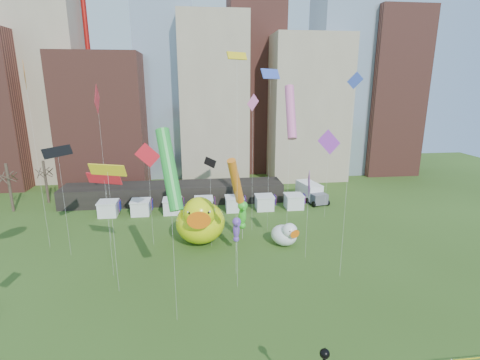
{
  "coord_description": "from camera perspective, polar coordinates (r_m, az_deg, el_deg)",
  "views": [
    {
      "loc": [
        0.16,
        -19.85,
        20.16
      ],
      "look_at": [
        3.84,
        10.55,
        12.0
      ],
      "focal_mm": 27.0,
      "sensor_mm": 36.0,
      "label": 1
    }
  ],
  "objects": [
    {
      "name": "kite_17",
      "position": [
        43.52,
        8.02,
        10.56
      ],
      "size": [
        1.25,
        3.76,
        20.13
      ],
      "color": "silver",
      "rests_on": "ground"
    },
    {
      "name": "big_duck",
      "position": [
        47.25,
        -6.3,
        -6.33
      ],
      "size": [
        6.73,
        8.9,
        6.77
      ],
      "rotation": [
        0.0,
        0.0,
        -0.04
      ],
      "color": "#D8EB0C",
      "rests_on": "ground"
    },
    {
      "name": "kite_7",
      "position": [
        55.46,
        13.89,
        5.77
      ],
      "size": [
        3.79,
        0.61,
        13.76
      ],
      "color": "silver",
      "rests_on": "ground"
    },
    {
      "name": "kite_4",
      "position": [
        35.22,
        -20.22,
        1.44
      ],
      "size": [
        3.6,
        1.74,
        13.11
      ],
      "color": "silver",
      "rests_on": "ground"
    },
    {
      "name": "kite_0",
      "position": [
        47.18,
        -21.62,
        11.46
      ],
      "size": [
        0.29,
        3.52,
        20.15
      ],
      "color": "silver",
      "rests_on": "ground"
    },
    {
      "name": "kite_3",
      "position": [
        28.86,
        -11.1,
        1.63
      ],
      "size": [
        2.41,
        3.92,
        16.89
      ],
      "color": "silver",
      "rests_on": "ground"
    },
    {
      "name": "pavilion",
      "position": [
        64.71,
        -10.31,
        -2.0
      ],
      "size": [
        38.0,
        6.0,
        3.2
      ],
      "primitive_type": "cube",
      "color": "black",
      "rests_on": "ground"
    },
    {
      "name": "kite_1",
      "position": [
        47.93,
        2.06,
        11.49
      ],
      "size": [
        1.77,
        1.34,
        18.94
      ],
      "color": "silver",
      "rests_on": "ground"
    },
    {
      "name": "kite_13",
      "position": [
        36.83,
        17.59,
        12.84
      ],
      "size": [
        1.11,
        1.2,
        21.3
      ],
      "color": "silver",
      "rests_on": "ground"
    },
    {
      "name": "kite_5",
      "position": [
        47.55,
        4.86,
        16.26
      ],
      "size": [
        3.12,
        3.41,
        22.03
      ],
      "color": "silver",
      "rests_on": "ground"
    },
    {
      "name": "skyline",
      "position": [
        80.95,
        -5.64,
        15.75
      ],
      "size": [
        101.0,
        23.0,
        68.0
      ],
      "color": "brown",
      "rests_on": "ground"
    },
    {
      "name": "seahorse_purple",
      "position": [
        44.42,
        -0.59,
        -7.55
      ],
      "size": [
        1.3,
        1.51,
        4.52
      ],
      "rotation": [
        0.0,
        0.0,
        0.24
      ],
      "color": "silver",
      "rests_on": "ground"
    },
    {
      "name": "kite_10",
      "position": [
        45.85,
        -26.87,
        3.96
      ],
      "size": [
        2.38,
        3.46,
        13.33
      ],
      "color": "silver",
      "rests_on": "ground"
    },
    {
      "name": "kite_8",
      "position": [
        45.31,
        -14.38,
        3.67
      ],
      "size": [
        3.0,
        0.81,
        13.36
      ],
      "color": "silver",
      "rests_on": "ground"
    },
    {
      "name": "small_duck",
      "position": [
        47.16,
        7.13,
        -8.5
      ],
      "size": [
        4.32,
        4.72,
        3.29
      ],
      "rotation": [
        0.0,
        0.0,
        0.41
      ],
      "color": "white",
      "rests_on": "ground"
    },
    {
      "name": "box_truck",
      "position": [
        65.57,
        11.1,
        -1.83
      ],
      "size": [
        4.11,
        7.63,
        3.08
      ],
      "rotation": [
        0.0,
        0.0,
        0.21
      ],
      "color": "white",
      "rests_on": "ground"
    },
    {
      "name": "vendor_tents",
      "position": [
        59.02,
        -5.72,
        -4.0
      ],
      "size": [
        33.24,
        2.8,
        2.4
      ],
      "color": "white",
      "rests_on": "ground"
    },
    {
      "name": "kite_14",
      "position": [
        48.88,
        -30.84,
        13.65
      ],
      "size": [
        1.39,
        3.04,
        22.81
      ],
      "color": "silver",
      "rests_on": "ground"
    },
    {
      "name": "kite_16",
      "position": [
        39.01,
        -20.68,
        0.17
      ],
      "size": [
        3.73,
        1.85,
        11.48
      ],
      "color": "silver",
      "rests_on": "ground"
    },
    {
      "name": "seahorse_green",
      "position": [
        47.66,
        0.4,
        -5.17
      ],
      "size": [
        1.43,
        1.73,
        5.41
      ],
      "rotation": [
        0.0,
        0.0,
        0.1
      ],
      "color": "silver",
      "rests_on": "ground"
    },
    {
      "name": "kite_2",
      "position": [
        43.81,
        -4.77,
        2.75
      ],
      "size": [
        1.45,
        2.91,
        11.47
      ],
      "color": "silver",
      "rests_on": "ground"
    },
    {
      "name": "kite_6",
      "position": [
        36.91,
        -0.66,
        -0.25
      ],
      "size": [
        2.3,
        3.12,
        13.13
      ],
      "color": "silver",
      "rests_on": "ground"
    },
    {
      "name": "bare_trees",
      "position": [
        69.48,
        -32.54,
        -0.92
      ],
      "size": [
        8.44,
        6.44,
        8.5
      ],
      "color": "#382B21",
      "rests_on": "ground"
    },
    {
      "name": "kite_15",
      "position": [
        41.74,
        10.84,
        -0.66
      ],
      "size": [
        0.72,
        2.95,
        10.73
      ],
      "color": "silver",
      "rests_on": "ground"
    },
    {
      "name": "kite_12",
      "position": [
        33.11,
        -0.48,
        18.37
      ],
      "size": [
        1.93,
        1.42,
        22.87
      ],
      "color": "silver",
      "rests_on": "ground"
    }
  ]
}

